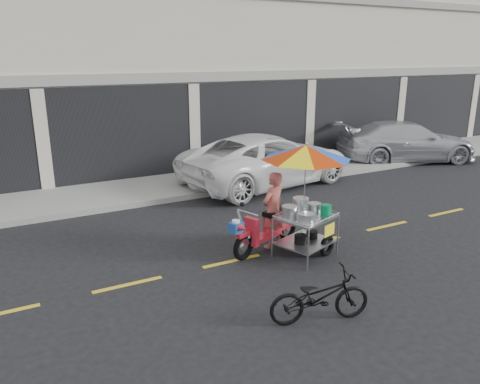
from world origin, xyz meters
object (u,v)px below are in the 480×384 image
silver_pickup (406,141)px  food_vendor_rig (293,184)px  white_pickup (267,159)px  near_bicycle (320,297)px

silver_pickup → food_vendor_rig: (-8.29, -4.84, 0.68)m
white_pickup → near_bicycle: bearing=144.9°
white_pickup → food_vendor_rig: bearing=144.6°
silver_pickup → white_pickup: bearing=112.4°
white_pickup → food_vendor_rig: food_vendor_rig is taller
white_pickup → near_bicycle: size_ratio=3.60×
white_pickup → silver_pickup: 6.09m
white_pickup → silver_pickup: white_pickup is taller
silver_pickup → near_bicycle: (-9.37, -7.14, -0.32)m
silver_pickup → food_vendor_rig: size_ratio=1.92×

